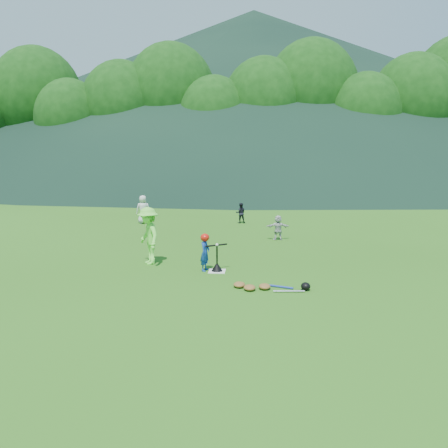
# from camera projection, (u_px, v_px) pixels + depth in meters

# --- Properties ---
(ground) EXTENTS (120.00, 120.00, 0.00)m
(ground) POSITION_uv_depth(u_px,v_px,m) (217.00, 272.00, 11.77)
(ground) COLOR #2A5E15
(ground) RESTS_ON ground
(home_plate) EXTENTS (0.45, 0.45, 0.02)m
(home_plate) POSITION_uv_depth(u_px,v_px,m) (217.00, 271.00, 11.77)
(home_plate) COLOR silver
(home_plate) RESTS_ON ground
(baseball) EXTENTS (0.08, 0.08, 0.08)m
(baseball) POSITION_uv_depth(u_px,v_px,m) (217.00, 245.00, 11.65)
(baseball) COLOR white
(baseball) RESTS_ON batting_tee
(batter_child) EXTENTS (0.32, 0.41, 1.00)m
(batter_child) POSITION_uv_depth(u_px,v_px,m) (205.00, 253.00, 11.78)
(batter_child) COLOR navy
(batter_child) RESTS_ON ground
(adult_coach) EXTENTS (1.08, 1.23, 1.65)m
(adult_coach) POSITION_uv_depth(u_px,v_px,m) (148.00, 236.00, 12.47)
(adult_coach) COLOR #73F046
(adult_coach) RESTS_ON ground
(fielder_a) EXTENTS (0.72, 0.57, 1.29)m
(fielder_a) POSITION_uv_depth(u_px,v_px,m) (143.00, 209.00, 19.83)
(fielder_a) COLOR silver
(fielder_a) RESTS_ON ground
(fielder_b) EXTENTS (0.49, 0.40, 0.93)m
(fielder_b) POSITION_uv_depth(u_px,v_px,m) (241.00, 213.00, 19.97)
(fielder_b) COLOR black
(fielder_b) RESTS_ON ground
(fielder_d) EXTENTS (0.88, 0.37, 0.92)m
(fielder_d) POSITION_uv_depth(u_px,v_px,m) (278.00, 228.00, 16.05)
(fielder_d) COLOR #BDBDBD
(fielder_d) RESTS_ON ground
(batting_tee) EXTENTS (0.30, 0.30, 0.68)m
(batting_tee) POSITION_uv_depth(u_px,v_px,m) (217.00, 267.00, 11.75)
(batting_tee) COLOR black
(batting_tee) RESTS_ON home_plate
(batter_gear) EXTENTS (0.71, 0.33, 0.36)m
(batter_gear) POSITION_uv_depth(u_px,v_px,m) (206.00, 238.00, 11.72)
(batter_gear) COLOR red
(batter_gear) RESTS_ON ground
(equipment_pile) EXTENTS (1.80, 0.56, 0.19)m
(equipment_pile) POSITION_uv_depth(u_px,v_px,m) (265.00, 286.00, 10.22)
(equipment_pile) COLOR olive
(equipment_pile) RESTS_ON ground
(outfield_fence) EXTENTS (70.07, 0.08, 1.33)m
(outfield_fence) POSITION_uv_depth(u_px,v_px,m) (245.00, 181.00, 39.23)
(outfield_fence) COLOR gray
(outfield_fence) RESTS_ON ground
(tree_line) EXTENTS (70.04, 11.40, 14.82)m
(tree_line) POSITION_uv_depth(u_px,v_px,m) (250.00, 103.00, 43.76)
(tree_line) COLOR #382314
(tree_line) RESTS_ON ground
(distant_hills) EXTENTS (155.00, 140.00, 32.00)m
(distant_hills) POSITION_uv_depth(u_px,v_px,m) (216.00, 96.00, 90.50)
(distant_hills) COLOR black
(distant_hills) RESTS_ON ground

